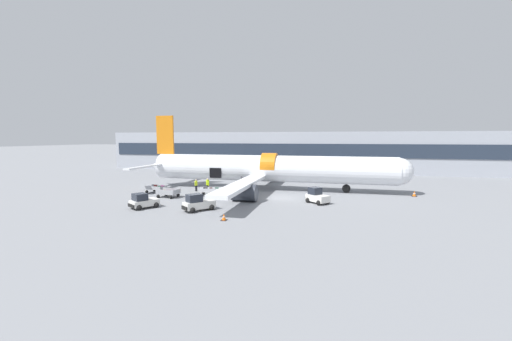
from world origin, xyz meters
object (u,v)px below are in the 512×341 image
Objects in this scene: airplane at (266,169)px; ground_crew_loader_b at (196,185)px; baggage_tug_mid at (317,197)px; baggage_cart_loading at (212,191)px; baggage_tug_rear at (143,202)px; baggage_tug_lead at (198,203)px; baggage_cart_empty at (157,189)px; ground_crew_driver at (208,184)px; baggage_cart_queued at (169,193)px; ground_crew_loader_a at (251,186)px.

airplane is 22.94× the size of ground_crew_loader_b.
baggage_cart_loading is at bearing 173.01° from baggage_tug_mid.
baggage_tug_rear is (-17.08, -6.74, -0.05)m from baggage_tug_mid.
airplane is 11.41× the size of baggage_tug_lead.
baggage_tug_rear reaches higher than baggage_cart_empty.
baggage_tug_mid is 15.13m from ground_crew_driver.
airplane is at bearing 47.29° from baggage_cart_loading.
baggage_tug_rear is 1.73× the size of ground_crew_driver.
baggage_cart_queued is at bearing -104.90° from ground_crew_loader_b.
baggage_tug_lead is at bearing -64.42° from ground_crew_loader_b.
baggage_tug_lead is at bearing -103.60° from ground_crew_loader_a.
baggage_tug_lead is 8.42m from baggage_cart_queued.
ground_crew_loader_b is at bearing 75.10° from baggage_cart_queued.
ground_crew_driver is (-14.56, 4.09, 0.23)m from baggage_tug_mid.
baggage_cart_queued is 1.94× the size of ground_crew_driver.
airplane is 11.81× the size of baggage_tug_rear.
ground_crew_loader_a reaches higher than baggage_tug_rear.
airplane is 10.84m from baggage_tug_mid.
ground_crew_loader_a reaches higher than ground_crew_loader_b.
ground_crew_driver is at bearing 2.48° from ground_crew_loader_b.
baggage_cart_queued is 2.18× the size of ground_crew_loader_b.
baggage_tug_mid is (7.32, -7.71, -2.14)m from airplane.
baggage_tug_rear is 13.81m from ground_crew_loader_a.
baggage_cart_empty is 6.61m from ground_crew_driver.
baggage_tug_mid is 18.37m from baggage_tug_rear.
ground_crew_driver is (-7.24, -3.62, -1.91)m from airplane.
baggage_cart_empty is at bearing -155.38° from airplane.
ground_crew_driver is (-3.38, 10.53, 0.23)m from baggage_tug_lead.
baggage_tug_lead is at bearing -41.48° from baggage_cart_queued.
baggage_cart_loading is at bearing -0.02° from baggage_cart_empty.
baggage_tug_rear is at bearing -177.11° from baggage_tug_lead.
airplane is 4.23m from ground_crew_loader_a.
baggage_cart_queued is at bearing -139.87° from airplane.
baggage_tug_lead is 1.16× the size of baggage_tug_mid.
baggage_cart_loading reaches higher than baggage_cart_empty.
baggage_tug_mid is at bearing -4.41° from baggage_cart_empty.
baggage_tug_lead is 11.60m from ground_crew_loader_b.
ground_crew_driver is (2.52, 10.83, 0.28)m from baggage_tug_rear.
airplane is at bearing 26.55° from ground_crew_driver.
ground_crew_loader_b reaches higher than baggage_cart_empty.
baggage_tug_mid is at bearing 2.84° from baggage_cart_queued.
baggage_tug_mid is at bearing 29.95° from baggage_tug_lead.
baggage_cart_queued is at bearing -150.44° from ground_crew_loader_a.
ground_crew_loader_b is (0.89, 10.76, 0.18)m from baggage_tug_rear.
baggage_cart_loading is 1.15× the size of baggage_cart_empty.
ground_crew_loader_a is at bearing 0.74° from ground_crew_driver.
baggage_cart_loading is at bearing -57.48° from ground_crew_driver.
baggage_tug_lead is at bearing -150.05° from baggage_tug_mid.
baggage_cart_loading is at bearing 28.49° from baggage_cart_queued.
baggage_tug_rear is 1.94× the size of ground_crew_loader_b.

